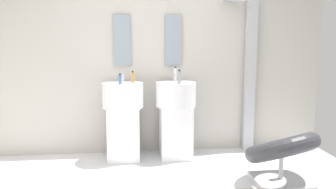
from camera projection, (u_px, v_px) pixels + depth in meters
rear_partition at (148, 56)px, 4.58m from camera, size 4.80×0.10×2.60m
pedestal_sink_left at (123, 117)px, 4.33m from camera, size 0.51×0.51×1.08m
pedestal_sink_right at (176, 116)px, 4.40m from camera, size 0.51×0.51×1.08m
vanity_mirror_left at (122, 40)px, 4.44m from camera, size 0.22×0.03×0.65m
vanity_mirror_right at (173, 40)px, 4.52m from camera, size 0.22×0.03×0.65m
shower_column at (249, 73)px, 4.64m from camera, size 0.49×0.24×2.05m
lounge_chair at (282, 152)px, 3.58m from camera, size 1.06×1.06×0.65m
soap_bottle_blue at (120, 79)px, 4.12m from camera, size 0.04×0.04×0.14m
soap_bottle_grey at (179, 77)px, 4.17m from camera, size 0.05×0.05×0.17m
soap_bottle_amber at (133, 77)px, 4.29m from camera, size 0.04×0.04×0.15m
soap_bottle_white at (175, 74)px, 4.51m from camera, size 0.04×0.04×0.19m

